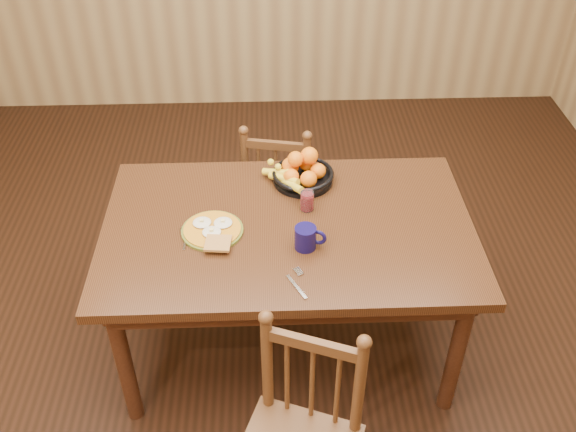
{
  "coord_description": "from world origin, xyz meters",
  "views": [
    {
      "loc": [
        -0.08,
        -2.13,
        2.5
      ],
      "look_at": [
        0.0,
        0.0,
        0.8
      ],
      "focal_mm": 40.0,
      "sensor_mm": 36.0,
      "label": 1
    }
  ],
  "objects_px": {
    "chair_far": "(280,190)",
    "coffee_mug": "(307,237)",
    "dining_table": "(288,240)",
    "breakfast_plate": "(213,230)",
    "fruit_bowl": "(301,172)"
  },
  "relations": [
    {
      "from": "dining_table",
      "to": "breakfast_plate",
      "type": "height_order",
      "value": "breakfast_plate"
    },
    {
      "from": "chair_far",
      "to": "breakfast_plate",
      "type": "xyz_separation_m",
      "value": [
        -0.31,
        -0.75,
        0.35
      ]
    },
    {
      "from": "breakfast_plate",
      "to": "coffee_mug",
      "type": "height_order",
      "value": "coffee_mug"
    },
    {
      "from": "dining_table",
      "to": "chair_far",
      "type": "relative_size",
      "value": 1.87
    },
    {
      "from": "breakfast_plate",
      "to": "coffee_mug",
      "type": "distance_m",
      "value": 0.41
    },
    {
      "from": "coffee_mug",
      "to": "fruit_bowl",
      "type": "xyz_separation_m",
      "value": [
        0.0,
        0.47,
        0.0
      ]
    },
    {
      "from": "fruit_bowl",
      "to": "dining_table",
      "type": "bearing_deg",
      "value": -103.02
    },
    {
      "from": "breakfast_plate",
      "to": "chair_far",
      "type": "bearing_deg",
      "value": 67.88
    },
    {
      "from": "chair_far",
      "to": "coffee_mug",
      "type": "bearing_deg",
      "value": 106.79
    },
    {
      "from": "coffee_mug",
      "to": "dining_table",
      "type": "bearing_deg",
      "value": 115.85
    },
    {
      "from": "chair_far",
      "to": "coffee_mug",
      "type": "relative_size",
      "value": 6.42
    },
    {
      "from": "dining_table",
      "to": "coffee_mug",
      "type": "distance_m",
      "value": 0.21
    },
    {
      "from": "dining_table",
      "to": "chair_far",
      "type": "distance_m",
      "value": 0.75
    },
    {
      "from": "chair_far",
      "to": "fruit_bowl",
      "type": "relative_size",
      "value": 2.65
    },
    {
      "from": "chair_far",
      "to": "fruit_bowl",
      "type": "distance_m",
      "value": 0.55
    }
  ]
}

